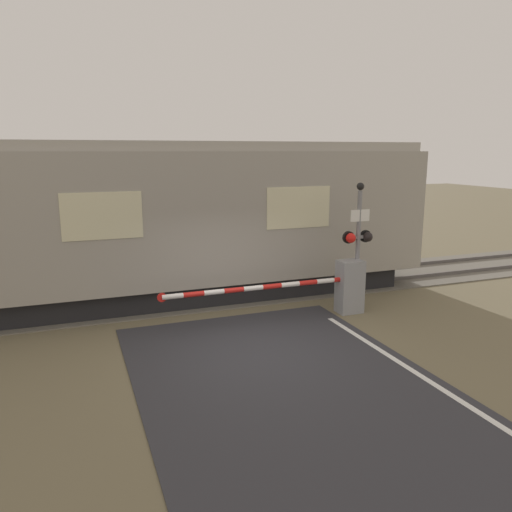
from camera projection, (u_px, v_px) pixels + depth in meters
ground_plane at (255, 348)px, 10.02m from camera, size 80.00×80.00×0.00m
track_bed at (202, 293)px, 13.79m from camera, size 36.00×3.20×0.13m
train at (99, 224)px, 12.45m from camera, size 17.35×3.12×4.11m
crossing_barrier at (338, 287)px, 12.00m from camera, size 4.96×0.44×1.30m
signal_post at (358, 239)px, 12.08m from camera, size 0.78×0.26×3.14m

